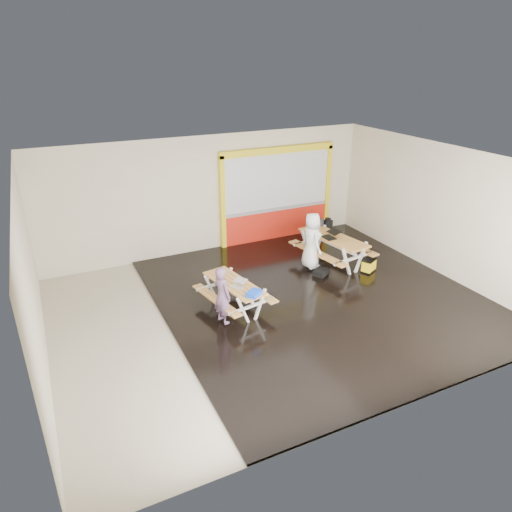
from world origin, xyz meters
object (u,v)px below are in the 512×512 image
toolbox (317,223)px  dark_case (321,272)px  laptop_right (331,235)px  backpack (328,225)px  picnic_table_left (234,289)px  person_left (222,295)px  blue_pouch (254,293)px  laptop_left (238,284)px  person_right (312,240)px  fluke_bag (369,266)px  picnic_table_right (333,243)px

toolbox → dark_case: size_ratio=1.25×
laptop_right → dark_case: laptop_right is taller
toolbox → backpack: size_ratio=1.12×
picnic_table_left → toolbox: size_ratio=4.00×
person_left → blue_pouch: 0.70m
laptop_left → backpack: 4.65m
person_left → person_right: bearing=-79.7°
backpack → blue_pouch: bearing=-143.0°
backpack → fluke_bag: bearing=-86.4°
person_left → picnic_table_left: bearing=-61.0°
dark_case → fluke_bag: (1.31, -0.40, 0.10)m
person_right → toolbox: bearing=-33.5°
person_right → laptop_left: person_right is taller
fluke_bag → laptop_left: bearing=-173.9°
picnic_table_left → picnic_table_right: picnic_table_right is taller
laptop_left → laptop_right: 3.68m
picnic_table_right → person_left: (-4.04, -1.64, 0.10)m
fluke_bag → laptop_right: bearing=128.1°
fluke_bag → picnic_table_right: bearing=123.7°
person_left → fluke_bag: bearing=-96.7°
backpack → fluke_bag: backpack is taller
dark_case → blue_pouch: bearing=-152.6°
fluke_bag → picnic_table_left: bearing=-176.6°
dark_case → fluke_bag: bearing=-16.8°
picnic_table_right → person_right: (-0.75, -0.04, 0.24)m
picnic_table_left → blue_pouch: 0.80m
backpack → person_right: bearing=-139.4°
laptop_right → toolbox: 0.93m
picnic_table_left → laptop_right: 3.64m
laptop_right → fluke_bag: size_ratio=0.94×
blue_pouch → toolbox: toolbox is taller
person_right → dark_case: person_right is taller
person_right → fluke_bag: bearing=-117.4°
picnic_table_right → person_left: person_left is taller
blue_pouch → backpack: backpack is taller
person_left → laptop_right: bearing=-83.1°
blue_pouch → person_right: bearing=35.2°
picnic_table_left → person_right: (2.79, 1.11, 0.34)m
laptop_right → dark_case: size_ratio=1.17×
backpack → dark_case: 2.04m
person_left → laptop_left: bearing=-76.3°
dark_case → picnic_table_left: bearing=-167.3°
blue_pouch → laptop_left: bearing=103.6°
picnic_table_left → picnic_table_right: bearing=18.0°
picnic_table_right → person_right: 0.79m
person_left → backpack: person_left is taller
laptop_right → blue_pouch: laptop_right is taller
toolbox → fluke_bag: toolbox is taller
backpack → laptop_right: bearing=-119.7°
picnic_table_left → toolbox: bearing=30.1°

